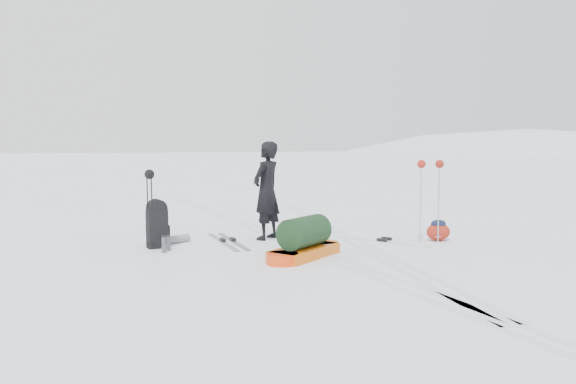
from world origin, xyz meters
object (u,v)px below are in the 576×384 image
Objects in this scene: expedition_rucksack at (160,225)px; ski_poles_black at (150,184)px; pulk_sled at (304,242)px; skier at (267,191)px.

expedition_rucksack is 0.62× the size of ski_poles_black.
expedition_rucksack is at bearing 105.09° from pulk_sled.
ski_poles_black reaches higher than pulk_sled.
skier is at bearing 55.97° from pulk_sled.
skier reaches higher than expedition_rucksack.
ski_poles_black is (-2.21, 1.56, 0.87)m from pulk_sled.
skier reaches higher than pulk_sled.
expedition_rucksack is 0.76m from ski_poles_black.
ski_poles_black is (-2.17, -0.25, 0.20)m from skier.
ski_poles_black is at bearing 109.49° from pulk_sled.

